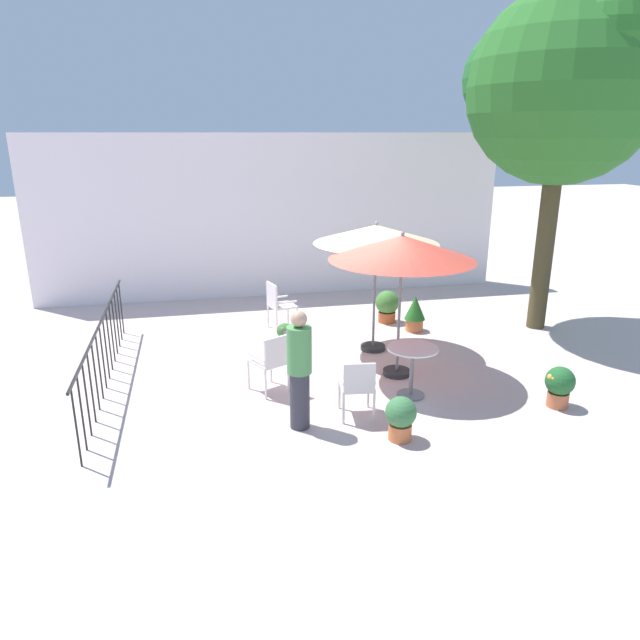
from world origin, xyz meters
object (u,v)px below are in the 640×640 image
object	(u,v)px
patio_chair_2	(271,359)
potted_plant_3	(387,305)
shade_tree	(565,87)
patio_umbrella_0	(402,249)
cafe_table_0	(412,362)
potted_plant_0	(285,334)
potted_plant_2	(401,417)
standing_person	(299,369)
patio_umbrella_1	(376,236)
patio_chair_1	(278,302)
potted_plant_1	(559,385)
patio_chair_0	(358,384)
potted_plant_4	(415,312)

from	to	relation	value
patio_chair_2	potted_plant_3	xyz separation A→B (m)	(2.76, 2.87, -0.17)
shade_tree	patio_umbrella_0	size ratio (longest dim) A/B	2.67
shade_tree	cafe_table_0	distance (m)	5.92
potted_plant_0	potted_plant_2	xyz separation A→B (m)	(0.92, -3.50, 0.04)
shade_tree	standing_person	xyz separation A→B (m)	(-5.40, -3.12, -3.64)
patio_umbrella_1	patio_chair_2	size ratio (longest dim) A/B	2.50
cafe_table_0	patio_chair_2	distance (m)	2.05
cafe_table_0	standing_person	world-z (taller)	standing_person
cafe_table_0	potted_plant_2	world-z (taller)	cafe_table_0
patio_umbrella_0	standing_person	bearing A→B (deg)	-142.89
patio_umbrella_1	patio_chair_1	bearing A→B (deg)	135.55
patio_chair_1	potted_plant_3	distance (m)	2.24
potted_plant_3	standing_person	distance (m)	4.76
cafe_table_0	shade_tree	bearing A→B (deg)	34.86
potted_plant_2	potted_plant_3	world-z (taller)	potted_plant_3
cafe_table_0	potted_plant_3	bearing A→B (deg)	77.16
cafe_table_0	potted_plant_3	size ratio (longest dim) A/B	1.15
patio_umbrella_1	potted_plant_1	distance (m)	3.73
shade_tree	patio_umbrella_0	world-z (taller)	shade_tree
patio_chair_1	potted_plant_1	xyz separation A→B (m)	(3.36, -4.19, -0.22)
patio_umbrella_0	patio_chair_0	bearing A→B (deg)	-128.27
potted_plant_1	patio_chair_0	bearing A→B (deg)	174.80
patio_chair_2	potted_plant_0	distance (m)	1.85
patio_chair_2	potted_plant_1	bearing A→B (deg)	-18.74
patio_chair_1	patio_chair_2	world-z (taller)	patio_chair_1
potted_plant_1	potted_plant_3	size ratio (longest dim) A/B	0.90
patio_chair_0	potted_plant_4	size ratio (longest dim) A/B	1.22
patio_chair_2	potted_plant_1	world-z (taller)	patio_chair_2
patio_chair_2	potted_plant_0	world-z (taller)	patio_chair_2
cafe_table_0	potted_plant_0	distance (m)	2.78
patio_chair_1	potted_plant_0	xyz separation A→B (m)	(-0.05, -1.10, -0.28)
patio_umbrella_1	standing_person	world-z (taller)	patio_umbrella_1
potted_plant_1	potted_plant_3	bearing A→B (deg)	105.05
patio_chair_0	potted_plant_1	bearing A→B (deg)	-5.20
patio_chair_2	potted_plant_4	distance (m)	3.82
shade_tree	potted_plant_3	size ratio (longest dim) A/B	9.33
cafe_table_0	patio_chair_2	size ratio (longest dim) A/B	0.83
patio_chair_1	patio_chair_2	size ratio (longest dim) A/B	1.04
patio_chair_1	potted_plant_3	world-z (taller)	patio_chair_1
cafe_table_0	potted_plant_2	size ratio (longest dim) A/B	1.32
shade_tree	patio_chair_2	size ratio (longest dim) A/B	6.73
shade_tree	potted_plant_0	world-z (taller)	shade_tree
patio_umbrella_1	patio_chair_1	size ratio (longest dim) A/B	2.42
shade_tree	patio_chair_0	world-z (taller)	shade_tree
cafe_table_0	patio_umbrella_0	bearing A→B (deg)	85.32
potted_plant_2	standing_person	distance (m)	1.41
potted_plant_2	potted_plant_1	bearing A→B (deg)	9.33
potted_plant_1	potted_plant_4	distance (m)	3.63
patio_chair_2	potted_plant_4	xyz separation A→B (m)	(3.10, 2.23, -0.16)
potted_plant_0	patio_chair_1	bearing A→B (deg)	87.37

